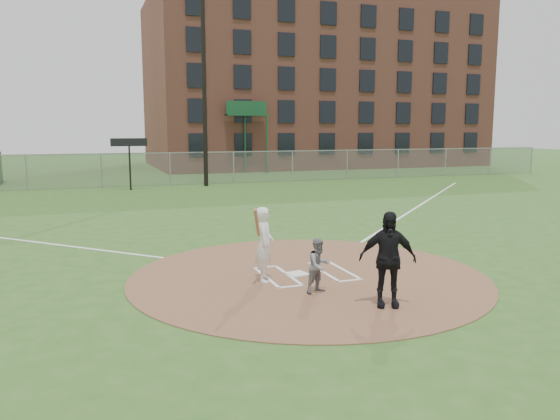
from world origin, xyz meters
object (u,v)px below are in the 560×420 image
object	(u,v)px
home_plate	(297,274)
catcher	(319,265)
umpire	(387,259)
batter_at_plate	(264,244)

from	to	relation	value
home_plate	catcher	world-z (taller)	catcher
catcher	umpire	size ratio (longest dim) A/B	0.62
catcher	batter_at_plate	world-z (taller)	batter_at_plate
home_plate	batter_at_plate	xyz separation A→B (m)	(-0.90, -0.26, 0.84)
home_plate	umpire	size ratio (longest dim) A/B	0.24
batter_at_plate	catcher	bearing A→B (deg)	-56.27
batter_at_plate	umpire	bearing A→B (deg)	-55.43
home_plate	umpire	world-z (taller)	umpire
home_plate	batter_at_plate	size ratio (longest dim) A/B	0.26
catcher	umpire	bearing A→B (deg)	-73.66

